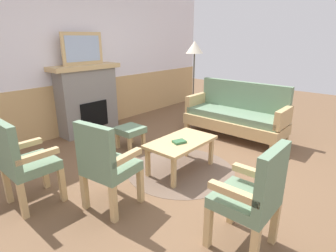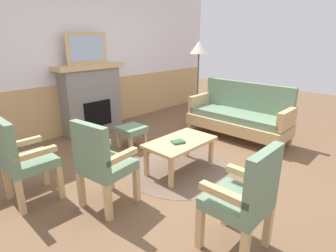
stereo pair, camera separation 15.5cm
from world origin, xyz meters
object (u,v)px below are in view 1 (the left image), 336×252
(couch, at_px, (236,115))
(fireplace, at_px, (87,99))
(armchair_near_fireplace, at_px, (23,160))
(footstool, at_px, (130,131))
(armchair_by_window_left, at_px, (106,163))
(armchair_front_left, at_px, (253,194))
(coffee_table, at_px, (181,144))
(framed_picture, at_px, (83,49))
(book_on_table, at_px, (179,142))
(floor_lamp_by_couch, at_px, (194,52))

(couch, bearing_deg, fireplace, 125.80)
(couch, bearing_deg, armchair_near_fireplace, 168.68)
(footstool, xyz_separation_m, armchair_by_window_left, (-1.27, -1.08, 0.25))
(armchair_front_left, bearing_deg, couch, 29.95)
(fireplace, xyz_separation_m, armchair_front_left, (-0.86, -3.66, -0.11))
(armchair_front_left, bearing_deg, fireplace, 76.82)
(footstool, bearing_deg, armchair_by_window_left, -139.68)
(coffee_table, xyz_separation_m, armchair_front_left, (-0.76, -1.35, 0.15))
(footstool, bearing_deg, framed_picture, 89.24)
(framed_picture, height_order, armchair_near_fireplace, framed_picture)
(fireplace, height_order, framed_picture, framed_picture)
(framed_picture, bearing_deg, book_on_table, -94.39)
(armchair_near_fireplace, bearing_deg, coffee_table, -23.93)
(fireplace, distance_m, couch, 2.77)
(framed_picture, xyz_separation_m, couch, (1.61, -2.24, -1.16))
(armchair_by_window_left, relative_size, floor_lamp_by_couch, 0.58)
(footstool, xyz_separation_m, armchair_near_fireplace, (-1.80, -0.36, 0.25))
(framed_picture, bearing_deg, armchair_front_left, -103.18)
(framed_picture, distance_m, footstool, 1.74)
(fireplace, relative_size, couch, 0.72)
(framed_picture, bearing_deg, armchair_near_fireplace, -139.46)
(fireplace, height_order, armchair_front_left, fireplace)
(framed_picture, relative_size, armchair_by_window_left, 0.82)
(armchair_by_window_left, bearing_deg, footstool, 40.32)
(book_on_table, bearing_deg, couch, 3.34)
(framed_picture, distance_m, armchair_by_window_left, 2.80)
(framed_picture, relative_size, footstool, 2.00)
(framed_picture, relative_size, armchair_near_fireplace, 0.82)
(fireplace, relative_size, footstool, 3.25)
(book_on_table, bearing_deg, floor_lamp_by_couch, 31.53)
(fireplace, xyz_separation_m, floor_lamp_by_couch, (1.95, -1.04, 0.80))
(couch, bearing_deg, footstool, 147.25)
(coffee_table, distance_m, floor_lamp_by_couch, 2.63)
(fireplace, bearing_deg, couch, -54.20)
(armchair_by_window_left, bearing_deg, floor_lamp_by_couch, 20.82)
(framed_picture, relative_size, book_on_table, 4.89)
(framed_picture, relative_size, floor_lamp_by_couch, 0.48)
(fireplace, height_order, couch, fireplace)
(footstool, distance_m, floor_lamp_by_couch, 2.29)
(floor_lamp_by_couch, bearing_deg, couch, -105.44)
(footstool, height_order, armchair_near_fireplace, armchair_near_fireplace)
(couch, xyz_separation_m, floor_lamp_by_couch, (0.33, 1.20, 1.05))
(coffee_table, relative_size, floor_lamp_by_couch, 0.57)
(couch, height_order, armchair_front_left, same)
(book_on_table, relative_size, armchair_near_fireplace, 0.17)
(framed_picture, xyz_separation_m, armchair_by_window_left, (-1.29, -2.27, -1.02))
(footstool, bearing_deg, book_on_table, -98.08)
(armchair_near_fireplace, bearing_deg, fireplace, 40.54)
(footstool, bearing_deg, coffee_table, -94.10)
(fireplace, bearing_deg, footstool, -90.77)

